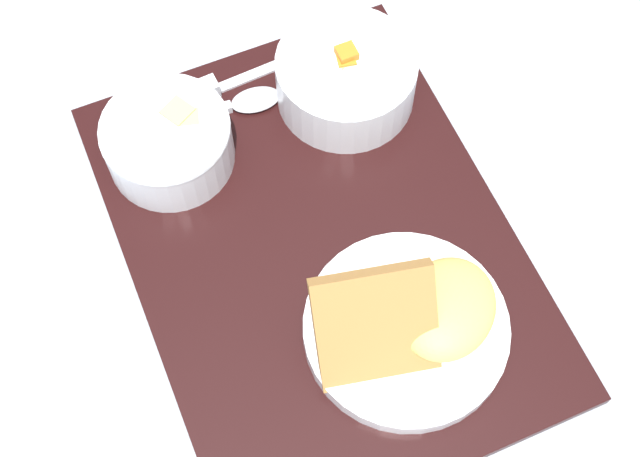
# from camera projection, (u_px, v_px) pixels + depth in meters

# --- Properties ---
(ground_plane) EXTENTS (4.00, 4.00, 0.00)m
(ground_plane) POSITION_uv_depth(u_px,v_px,m) (320.00, 250.00, 0.80)
(ground_plane) COLOR #99A3AD
(serving_tray) EXTENTS (0.48, 0.37, 0.01)m
(serving_tray) POSITION_uv_depth(u_px,v_px,m) (320.00, 246.00, 0.80)
(serving_tray) COLOR black
(serving_tray) RESTS_ON ground_plane
(bowl_salad) EXTENTS (0.13, 0.13, 0.06)m
(bowl_salad) POSITION_uv_depth(u_px,v_px,m) (346.00, 77.00, 0.83)
(bowl_salad) COLOR silver
(bowl_salad) RESTS_ON serving_tray
(bowl_soup) EXTENTS (0.12, 0.12, 0.05)m
(bowl_soup) POSITION_uv_depth(u_px,v_px,m) (168.00, 140.00, 0.80)
(bowl_soup) COLOR silver
(bowl_soup) RESTS_ON serving_tray
(plate_main) EXTENTS (0.17, 0.18, 0.09)m
(plate_main) POSITION_uv_depth(u_px,v_px,m) (412.00, 323.00, 0.74)
(plate_main) COLOR silver
(plate_main) RESTS_ON serving_tray
(knife) EXTENTS (0.02, 0.18, 0.02)m
(knife) POSITION_uv_depth(u_px,v_px,m) (191.00, 96.00, 0.85)
(knife) COLOR silver
(knife) RESTS_ON serving_tray
(spoon) EXTENTS (0.05, 0.15, 0.01)m
(spoon) POSITION_uv_depth(u_px,v_px,m) (227.00, 107.00, 0.85)
(spoon) COLOR silver
(spoon) RESTS_ON serving_tray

